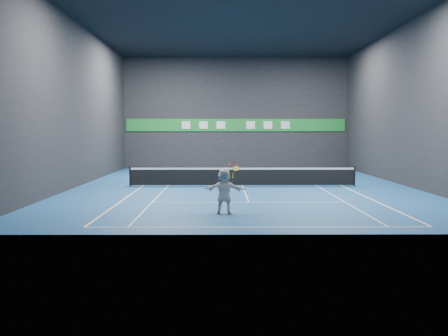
{
  "coord_description": "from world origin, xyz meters",
  "views": [
    {
      "loc": [
        -1.17,
        -27.4,
        3.02
      ],
      "look_at": [
        -1.06,
        -6.89,
        1.5
      ],
      "focal_mm": 40.0,
      "sensor_mm": 36.0,
      "label": 1
    }
  ],
  "objects_px": {
    "player": "(224,191)",
    "tennis_net": "(242,176)",
    "tennis_racket": "(233,166)",
    "tennis_ball": "(221,142)"
  },
  "relations": [
    {
      "from": "player",
      "to": "tennis_ball",
      "type": "relative_size",
      "value": 26.47
    },
    {
      "from": "player",
      "to": "tennis_net",
      "type": "bearing_deg",
      "value": -85.64
    },
    {
      "from": "player",
      "to": "tennis_racket",
      "type": "relative_size",
      "value": 2.6
    },
    {
      "from": "tennis_ball",
      "to": "player",
      "type": "bearing_deg",
      "value": -61.39
    },
    {
      "from": "player",
      "to": "tennis_net",
      "type": "distance_m",
      "value": 9.35
    },
    {
      "from": "player",
      "to": "tennis_ball",
      "type": "bearing_deg",
      "value": -50.52
    },
    {
      "from": "player",
      "to": "tennis_racket",
      "type": "xyz_separation_m",
      "value": [
        0.32,
        0.05,
        0.9
      ]
    },
    {
      "from": "player",
      "to": "tennis_net",
      "type": "relative_size",
      "value": 0.13
    },
    {
      "from": "tennis_racket",
      "to": "player",
      "type": "bearing_deg",
      "value": -171.46
    },
    {
      "from": "player",
      "to": "tennis_net",
      "type": "height_order",
      "value": "player"
    }
  ]
}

